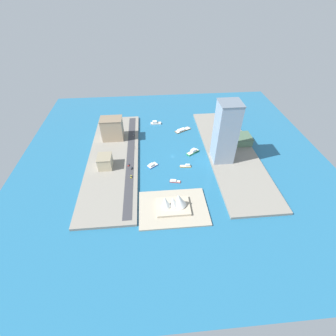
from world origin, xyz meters
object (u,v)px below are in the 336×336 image
sedan_silver (134,134)px  suv_black (132,168)px  tugboat_red (175,181)px  water_taxi_orange (186,166)px  office_block_beige (105,162)px  terminal_long_green (238,139)px  opera_landmark (174,203)px  taxi_yellow_cab (131,177)px  barge_flat_brown (182,130)px  apartment_midrise_tan (112,129)px  pickup_red (129,165)px  traffic_light_waterfront (135,147)px  ferry_white_commuter (156,123)px  ferry_green_doubledeck (193,152)px  tower_tall_glass (226,133)px  catamaran_blue (152,165)px

sedan_silver → suv_black: suv_black is taller
tugboat_red → water_taxi_orange: bearing=-123.5°
office_block_beige → terminal_long_green: size_ratio=0.54×
opera_landmark → taxi_yellow_cab: bearing=-47.1°
barge_flat_brown → office_block_beige: bearing=37.5°
barge_flat_brown → opera_landmark: opera_landmark is taller
apartment_midrise_tan → suv_black: bearing=111.3°
tugboat_red → office_block_beige: bearing=-20.9°
sedan_silver → taxi_yellow_cab: (1.03, 102.31, -0.00)m
barge_flat_brown → water_taxi_orange: bearing=85.4°
opera_landmark → pickup_red: bearing=-55.2°
water_taxi_orange → traffic_light_waterfront: bearing=-30.3°
office_block_beige → traffic_light_waterfront: (-38.75, -35.68, -4.33)m
terminal_long_green → traffic_light_waterfront: bearing=2.3°
ferry_white_commuter → pickup_red: (42.58, 116.53, 2.32)m
apartment_midrise_tan → taxi_yellow_cab: apartment_midrise_tan is taller
office_block_beige → opera_landmark: size_ratio=0.58×
water_taxi_orange → taxi_yellow_cab: taxi_yellow_cab is taller
ferry_green_doubledeck → tower_tall_glass: tower_tall_glass is taller
tugboat_red → tower_tall_glass: (-70.50, -38.79, 44.46)m
water_taxi_orange → terminal_long_green: 99.09m
apartment_midrise_tan → suv_black: apartment_midrise_tan is taller
tugboat_red → water_taxi_orange: size_ratio=0.91×
opera_landmark → apartment_midrise_tan: bearing=-61.8°
taxi_yellow_cab → traffic_light_waterfront: size_ratio=0.78×
ferry_white_commuter → suv_black: (38.01, 123.42, 2.25)m
catamaran_blue → tower_tall_glass: 107.54m
ferry_green_doubledeck → office_block_beige: 126.66m
water_taxi_orange → sedan_silver: (73.57, -83.14, 2.96)m
ferry_green_doubledeck → pickup_red: size_ratio=4.58×
apartment_midrise_tan → terminal_long_green: size_ratio=0.86×
ferry_green_doubledeck → taxi_yellow_cab: 102.28m
sedan_silver → opera_landmark: size_ratio=0.14×
tower_tall_glass → pickup_red: (130.13, 4.87, -41.26)m
tower_tall_glass → suv_black: size_ratio=17.61×
sedan_silver → apartment_midrise_tan: bearing=12.5°
water_taxi_orange → suv_black: 74.29m
water_taxi_orange → suv_black: bearing=1.4°
ferry_white_commuter → sedan_silver: bearing=45.8°
apartment_midrise_tan → sedan_silver: apartment_midrise_tan is taller
opera_landmark → sedan_silver: bearing=-72.6°
office_block_beige → taxi_yellow_cab: 43.12m
ferry_white_commuter → traffic_light_waterfront: size_ratio=3.06×
apartment_midrise_tan → ferry_white_commuter: bearing=-146.5°
terminal_long_green → ferry_green_doubledeck: bearing=13.0°
tower_tall_glass → terminal_long_green: (-35.27, -37.59, -36.53)m
tugboat_red → taxi_yellow_cab: size_ratio=2.91×
terminal_long_green → water_taxi_orange: bearing=28.7°
catamaran_blue → suv_black: bearing=14.7°
apartment_midrise_tan → opera_landmark: 169.83m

